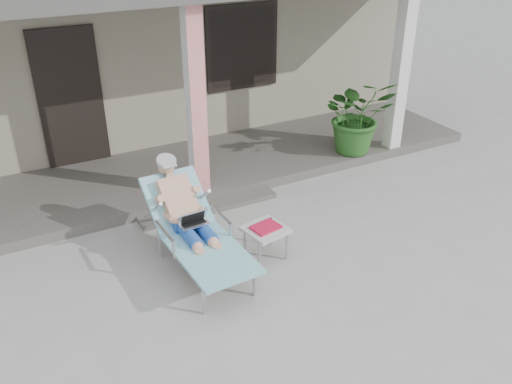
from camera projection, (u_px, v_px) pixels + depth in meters
ground at (275, 281)px, 6.16m from camera, size 60.00×60.00×0.00m
house at (109, 28)px, 10.43m from camera, size 10.40×5.40×3.30m
porch_deck at (180, 173)px, 8.46m from camera, size 10.00×2.00×0.15m
porch_step at (209, 207)px, 7.58m from camera, size 2.00×0.30×0.07m
lounger at (191, 207)px, 6.14m from camera, size 0.79×1.90×1.22m
side_table at (266, 231)px, 6.45m from camera, size 0.54×0.54×0.42m
potted_palm at (358, 115)px, 8.73m from camera, size 1.39×1.29×1.26m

